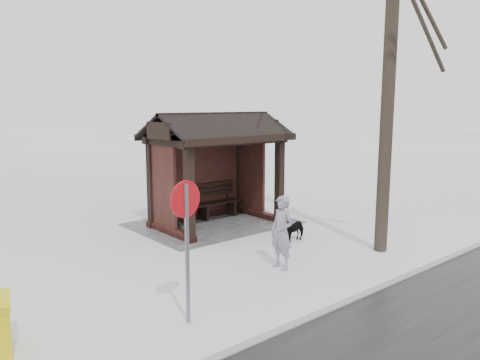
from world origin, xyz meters
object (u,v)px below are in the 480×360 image
Objects in this scene: pedestrian at (282,232)px; road_sign at (186,221)px; bus_shelter at (213,146)px; dog at (292,228)px.

road_sign is (2.78, 0.77, 0.85)m from pedestrian.
bus_shelter reaches higher than pedestrian.
bus_shelter is at bearing -178.01° from dog.
bus_shelter is 2.39× the size of pedestrian.
pedestrian is 3.01m from road_sign.
pedestrian is 0.68× the size of road_sign.
road_sign reaches higher than pedestrian.
bus_shelter is 4.91× the size of dog.
bus_shelter is at bearing 164.09° from pedestrian.
dog is (-0.50, 2.54, -1.86)m from bus_shelter.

